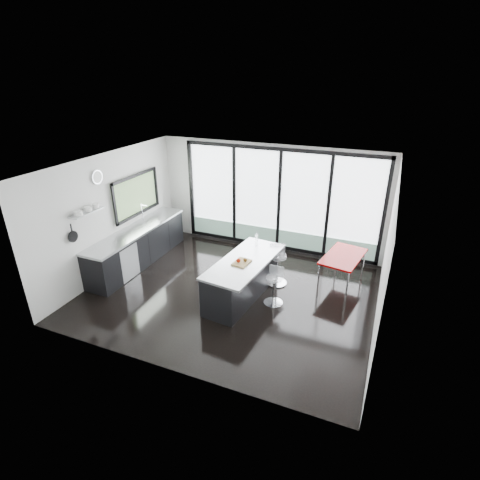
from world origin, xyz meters
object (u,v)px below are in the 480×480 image
at_px(red_table, 342,269).
at_px(bar_stool_far, 277,269).
at_px(bar_stool_near, 274,290).
at_px(island, 242,278).

bearing_deg(red_table, bar_stool_far, -155.91).
relative_size(bar_stool_near, bar_stool_far, 0.88).
bearing_deg(bar_stool_near, bar_stool_far, 104.79).
bearing_deg(bar_stool_far, bar_stool_near, -99.73).
xyz_separation_m(island, bar_stool_far, (0.54, 0.78, -0.09)).
distance_m(island, bar_stool_near, 0.73).
bearing_deg(red_table, bar_stool_near, -129.81).
bearing_deg(island, bar_stool_far, 55.53).
bearing_deg(island, bar_stool_near, -1.16).
height_order(bar_stool_far, red_table, bar_stool_far).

